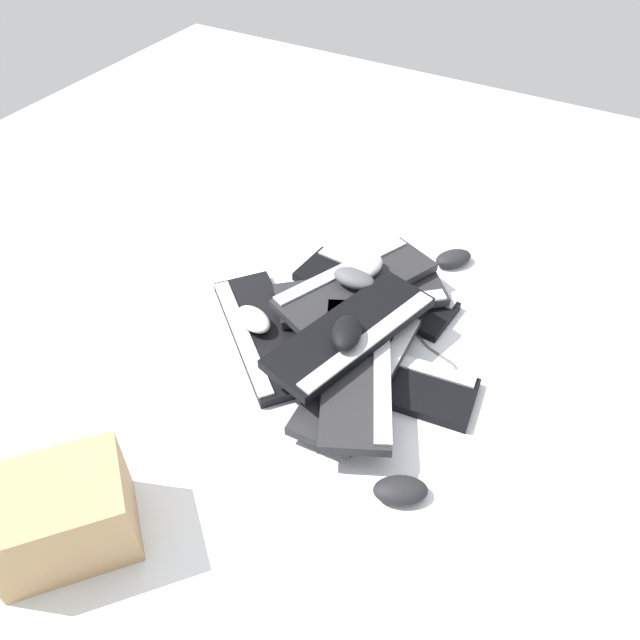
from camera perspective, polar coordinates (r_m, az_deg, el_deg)
name	(u,v)px	position (r m, az deg, el deg)	size (l,w,h in m)	color
ground_plane	(306,312)	(1.64, -1.25, 0.73)	(3.20, 3.20, 0.00)	silver
keyboard_0	(375,290)	(1.69, 5.03, 2.71)	(0.18, 0.45, 0.03)	black
keyboard_1	(263,333)	(1.57, -5.26, -1.21)	(0.40, 0.43, 0.03)	black
keyboard_2	(381,376)	(1.48, 5.63, -5.14)	(0.20, 0.45, 0.03)	black
keyboard_3	(360,373)	(1.44, 3.65, -4.82)	(0.45, 0.18, 0.03)	#232326
keyboard_4	(358,370)	(1.41, 3.49, -4.55)	(0.46, 0.33, 0.03)	#232326
keyboard_5	(361,296)	(1.63, 3.74, 2.25)	(0.40, 0.43, 0.03)	#232326
keyboard_6	(352,332)	(1.45, 2.91, -1.09)	(0.46, 0.26, 0.03)	black
keyboard_7	(355,284)	(1.62, 3.26, 3.29)	(0.46, 0.31, 0.03)	#232326
mouse_0	(354,278)	(1.58, 3.13, 3.84)	(0.11, 0.07, 0.04)	#4C4C51
mouse_1	(347,333)	(1.39, 2.45, -1.17)	(0.11, 0.07, 0.04)	black
mouse_2	(253,319)	(1.56, -6.12, 0.08)	(0.11, 0.07, 0.04)	silver
mouse_3	(453,258)	(1.83, 12.10, 5.54)	(0.11, 0.07, 0.04)	black
mouse_4	(401,490)	(1.30, 7.37, -15.18)	(0.11, 0.07, 0.04)	black
mouse_5	(367,267)	(1.62, 4.36, 4.87)	(0.11, 0.07, 0.04)	#B7B7BC
cable_0	(395,308)	(1.66, 6.88, 1.13)	(0.26, 0.55, 0.01)	#59595B
cardboard_box	(61,515)	(1.27, -22.59, -16.17)	(0.24, 0.18, 0.17)	tan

